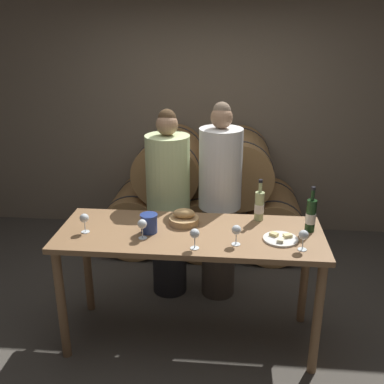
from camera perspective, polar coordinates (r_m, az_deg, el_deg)
The scene contains 16 objects.
ground_plane at distance 3.68m, azimuth -0.21°, elevation -17.86°, with size 10.00×10.00×0.00m, color #4C473F.
stone_wall_back at distance 5.07m, azimuth 2.15°, elevation 12.73°, with size 10.00×0.12×3.20m.
barrel_stack at distance 4.77m, azimuth 1.58°, elevation -0.63°, with size 2.09×0.92×1.26m.
tasting_table at distance 3.25m, azimuth -0.23°, elevation -6.90°, with size 1.89×0.70×0.90m.
person_left at distance 3.85m, azimuth -3.00°, elevation -1.70°, with size 0.37×0.37×1.66m.
person_right at distance 3.80m, azimuth 3.53°, elevation -1.41°, with size 0.36×0.36×1.72m.
wine_bottle_red at distance 3.27m, azimuth 14.85°, elevation -2.88°, with size 0.07×0.07×0.33m.
wine_bottle_white at distance 3.39m, azimuth 8.54°, elevation -1.73°, with size 0.07×0.07×0.32m.
blue_crock at distance 3.18m, azimuth -5.48°, elevation -3.89°, with size 0.12×0.12×0.14m.
bread_basket at distance 3.31m, azimuth -1.02°, elevation -3.35°, with size 0.22×0.22×0.12m.
cheese_plate at distance 3.14m, azimuth 11.17°, elevation -5.84°, with size 0.24×0.24×0.04m.
wine_glass_far_left at distance 3.25m, azimuth -13.52°, elevation -3.34°, with size 0.06×0.06×0.14m.
wine_glass_left at distance 3.08m, azimuth -6.34°, elevation -4.16°, with size 0.06×0.06×0.14m.
wine_glass_center at distance 2.93m, azimuth 0.35°, elevation -5.39°, with size 0.06×0.06×0.14m.
wine_glass_right at distance 3.00m, azimuth 5.66°, elevation -4.90°, with size 0.06×0.06×0.14m.
wine_glass_far_right at distance 3.00m, azimuth 13.98°, elevation -5.40°, with size 0.06×0.06×0.14m.
Camera 1 is at (0.28, -2.87, 2.29)m, focal length 42.00 mm.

